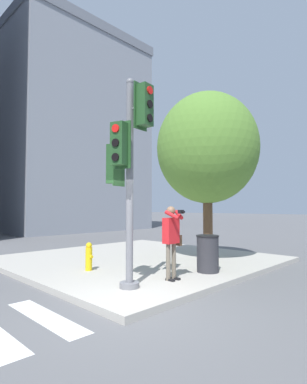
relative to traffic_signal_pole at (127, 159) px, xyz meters
name	(u,v)px	position (x,y,z in m)	size (l,w,h in m)	color
ground_plane	(128,311)	(-0.59, -0.72, -2.95)	(160.00, 160.00, 0.00)	#5B5B5E
sidewalk_corner	(138,260)	(2.91, 2.78, -2.88)	(8.00, 8.00, 0.14)	#ADA89E
traffic_signal_pole	(127,159)	(0.00, 0.00, 0.00)	(0.83, 1.18, 4.65)	slate
person_photographer	(172,235)	(1.28, -0.17, -1.74)	(0.58, 0.54, 1.77)	black
street_tree	(207,148)	(4.21, 0.76, 0.94)	(3.41, 3.41, 5.63)	brown
fire_hydrant	(89,257)	(0.48, 2.18, -2.42)	(0.18, 0.24, 0.77)	yellow
trash_bin	(208,253)	(2.62, -0.30, -2.31)	(0.62, 0.62, 0.99)	#2D2D33
building_right	(67,135)	(9.25, 19.03, 5.38)	(11.48, 10.40, 16.63)	gray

